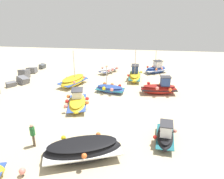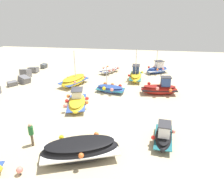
{
  "view_description": "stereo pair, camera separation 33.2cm",
  "coord_description": "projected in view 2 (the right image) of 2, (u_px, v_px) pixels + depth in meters",
  "views": [
    {
      "loc": [
        -17.07,
        -4.25,
        8.52
      ],
      "look_at": [
        1.88,
        -1.79,
        0.9
      ],
      "focal_mm": 33.81,
      "sensor_mm": 36.0,
      "label": 1
    },
    {
      "loc": [
        -17.03,
        -4.58,
        8.52
      ],
      "look_at": [
        1.88,
        -1.79,
        0.9
      ],
      "focal_mm": 33.81,
      "sensor_mm": 36.0,
      "label": 2
    }
  ],
  "objects": [
    {
      "name": "fishing_boat_6",
      "position": [
        74.0,
        81.0,
        24.13
      ],
      "size": [
        4.12,
        2.94,
        3.99
      ],
      "rotation": [
        0.0,
        0.0,
        2.75
      ],
      "color": "gold",
      "rests_on": "ground_plane"
    },
    {
      "name": "fishing_boat_4",
      "position": [
        160.0,
        88.0,
        21.59
      ],
      "size": [
        1.89,
        3.82,
        1.89
      ],
      "rotation": [
        0.0,
        0.0,
        4.82
      ],
      "color": "maroon",
      "rests_on": "ground_plane"
    },
    {
      "name": "fishing_boat_8",
      "position": [
        157.0,
        69.0,
        28.4
      ],
      "size": [
        2.66,
        3.37,
        3.14
      ],
      "rotation": [
        0.0,
        0.0,
        5.24
      ],
      "color": "#2D4C9E",
      "rests_on": "ground_plane"
    },
    {
      "name": "fishing_boat_0",
      "position": [
        164.0,
        135.0,
        13.96
      ],
      "size": [
        3.26,
        1.68,
        1.57
      ],
      "rotation": [
        0.0,
        0.0,
        3.03
      ],
      "color": "black",
      "rests_on": "ground_plane"
    },
    {
      "name": "fishing_boat_5",
      "position": [
        80.0,
        149.0,
        12.46
      ],
      "size": [
        3.26,
        4.99,
        1.21
      ],
      "rotation": [
        0.0,
        0.0,
        5.06
      ],
      "color": "black",
      "rests_on": "ground_plane"
    },
    {
      "name": "ground_plane",
      "position": [
        90.0,
        105.0,
        19.42
      ],
      "size": [
        53.26,
        53.26,
        0.0
      ],
      "primitive_type": "plane",
      "color": "beige"
    },
    {
      "name": "fishing_boat_1",
      "position": [
        77.0,
        101.0,
        19.05
      ],
      "size": [
        4.11,
        2.46,
        1.46
      ],
      "rotation": [
        0.0,
        0.0,
        0.22
      ],
      "color": "gold",
      "rests_on": "ground_plane"
    },
    {
      "name": "mooring_buoy_0",
      "position": [
        20.0,
        170.0,
        11.31
      ],
      "size": [
        0.37,
        0.37,
        0.5
      ],
      "color": "#3F3F42",
      "rests_on": "ground_plane"
    },
    {
      "name": "person_walking",
      "position": [
        31.0,
        133.0,
        13.51
      ],
      "size": [
        0.32,
        0.32,
        1.62
      ],
      "rotation": [
        0.0,
        0.0,
        2.25
      ],
      "color": "brown",
      "rests_on": "ground_plane"
    },
    {
      "name": "fishing_boat_2",
      "position": [
        110.0,
        89.0,
        22.08
      ],
      "size": [
        1.98,
        3.23,
        2.85
      ],
      "rotation": [
        0.0,
        0.0,
        4.52
      ],
      "color": "#2D4C9E",
      "rests_on": "ground_plane"
    },
    {
      "name": "fishing_boat_7",
      "position": [
        136.0,
        75.0,
        25.87
      ],
      "size": [
        3.95,
        1.83,
        3.91
      ],
      "rotation": [
        0.0,
        0.0,
        6.28
      ],
      "color": "gold",
      "rests_on": "ground_plane"
    },
    {
      "name": "fishing_boat_9",
      "position": [
        110.0,
        70.0,
        28.65
      ],
      "size": [
        3.38,
        2.55,
        0.83
      ],
      "rotation": [
        0.0,
        0.0,
        2.63
      ],
      "color": "white",
      "rests_on": "ground_plane"
    }
  ]
}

